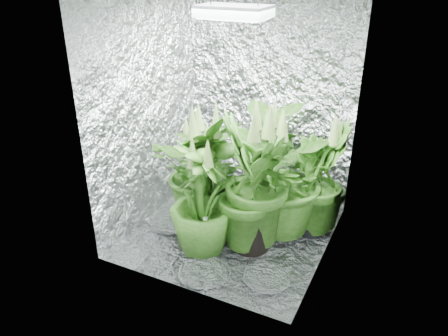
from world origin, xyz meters
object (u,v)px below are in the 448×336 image
grow_lamp (234,12)px  plant_d (202,201)px  plant_b (273,158)px  plant_e (278,177)px  plant_f (209,177)px  plant_g (252,184)px  circulation_fan (307,217)px  plant_a (203,171)px  plant_c (321,179)px

grow_lamp → plant_d: 1.41m
plant_b → plant_e: 0.52m
plant_f → plant_g: bearing=-4.7°
grow_lamp → circulation_fan: 1.78m
plant_a → plant_f: (0.17, -0.20, 0.07)m
grow_lamp → plant_e: bearing=27.6°
plant_a → plant_g: size_ratio=0.80×
plant_c → plant_d: (-0.75, -0.72, -0.03)m
plant_g → circulation_fan: plant_g is taller
circulation_fan → plant_f: bearing=-151.6°
plant_g → grow_lamp: bearing=152.3°
grow_lamp → plant_a: grow_lamp is taller
plant_d → plant_e: bearing=48.9°
plant_a → plant_c: (0.97, 0.28, 0.02)m
plant_b → plant_c: plant_c is taller
plant_e → plant_c: bearing=35.2°
plant_g → plant_d: bearing=-147.6°
plant_g → plant_f: bearing=175.3°
plant_f → circulation_fan: size_ratio=3.04×
plant_d → plant_f: size_ratio=0.85×
grow_lamp → plant_b: grow_lamp is taller
plant_b → plant_f: plant_f is taller
circulation_fan → plant_e: bearing=-156.9°
plant_c → grow_lamp: bearing=-148.7°
plant_b → plant_c: bearing=-25.7°
grow_lamp → plant_a: size_ratio=0.50×
plant_e → plant_g: size_ratio=0.90×
plant_a → circulation_fan: size_ratio=2.58×
plant_a → circulation_fan: bearing=9.6°
plant_c → plant_f: plant_f is taller
plant_e → circulation_fan: size_ratio=2.91×
plant_b → plant_f: (-0.29, -0.73, 0.07)m
grow_lamp → plant_g: 1.27m
grow_lamp → plant_f: size_ratio=0.42×
grow_lamp → plant_a: 1.40m
plant_b → plant_e: plant_e is taller
plant_d → plant_e: plant_e is taller
plant_c → plant_f: size_ratio=0.89×
plant_d → plant_g: (0.34, 0.21, 0.12)m
plant_g → circulation_fan: 0.67m
plant_d → plant_g: size_ratio=0.80×
plant_a → plant_c: size_ratio=0.96×
plant_d → plant_g: bearing=32.4°
plant_d → plant_f: (-0.06, 0.25, 0.08)m
plant_a → plant_b: size_ratio=0.96×
plant_g → plant_b: bearing=98.2°
plant_e → plant_f: plant_f is taller
grow_lamp → circulation_fan: size_ratio=1.29×
plant_f → plant_g: plant_g is taller
plant_b → plant_g: (0.11, -0.76, 0.11)m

